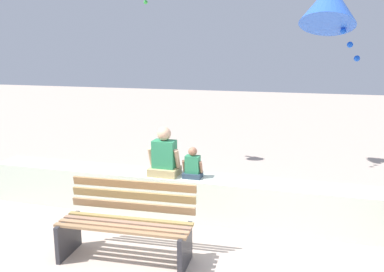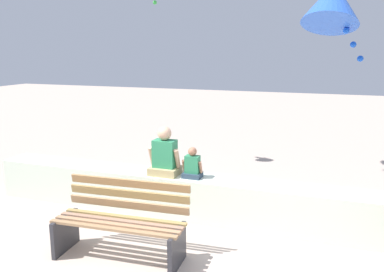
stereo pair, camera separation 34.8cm
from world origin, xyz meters
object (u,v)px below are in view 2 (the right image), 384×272
(person_adult, at_px, (165,156))
(person_child, at_px, (192,166))
(park_bench, at_px, (121,223))
(kite_blue, at_px, (332,3))

(person_adult, xyz_separation_m, person_child, (0.43, 0.00, -0.11))
(park_bench, bearing_deg, person_child, 72.15)
(kite_blue, bearing_deg, person_adult, -164.16)
(person_adult, relative_size, person_child, 1.60)
(park_bench, bearing_deg, person_adult, 90.27)
(kite_blue, bearing_deg, person_child, -160.51)
(park_bench, height_order, kite_blue, kite_blue)
(person_adult, xyz_separation_m, kite_blue, (2.17, 0.61, 2.12))
(person_adult, bearing_deg, park_bench, -89.73)
(park_bench, height_order, person_adult, person_adult)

